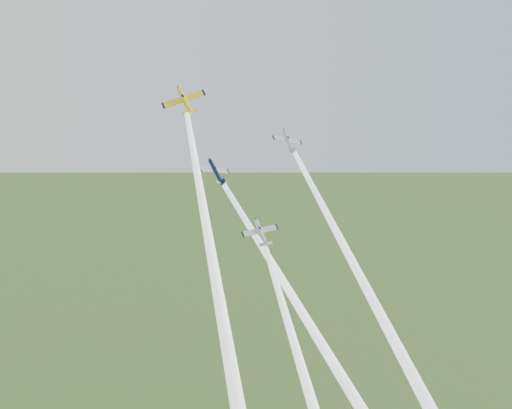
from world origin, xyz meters
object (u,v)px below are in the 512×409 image
plane_yellow (185,101)px  plane_navy (216,172)px  plane_silver_right (288,141)px  plane_silver_low (261,232)px

plane_yellow → plane_navy: 14.58m
plane_yellow → plane_silver_right: (23.46, 2.53, -8.09)m
plane_yellow → plane_silver_right: 24.94m
plane_navy → plane_silver_low: bearing=-89.6°
plane_navy → plane_silver_right: size_ratio=1.02×
plane_silver_right → plane_yellow: bearing=-178.0°
plane_yellow → plane_silver_right: plane_yellow is taller
plane_navy → plane_silver_low: (3.40, -11.18, -9.89)m
plane_silver_low → plane_silver_right: bearing=52.1°
plane_yellow → plane_navy: size_ratio=1.11×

